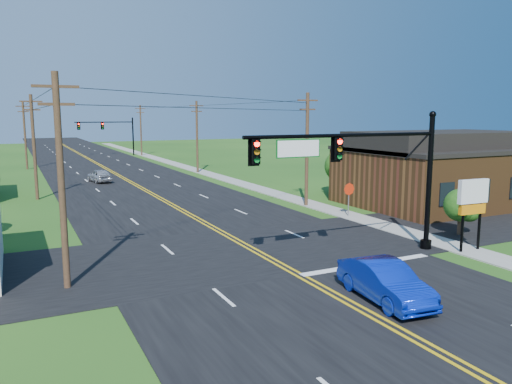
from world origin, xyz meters
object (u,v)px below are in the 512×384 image
signal_mast_far (108,130)px  blue_car (385,282)px  signal_mast_main (363,166)px  stop_sign (349,193)px

signal_mast_far → blue_car: size_ratio=2.32×
signal_mast_main → signal_mast_far: (0.10, 72.00, -0.20)m
signal_mast_main → signal_mast_far: same height
signal_mast_far → stop_sign: size_ratio=4.46×
signal_mast_main → stop_sign: signal_mast_main is taller
stop_sign → blue_car: bearing=-121.8°
blue_car → stop_sign: bearing=64.1°
blue_car → stop_sign: size_ratio=1.92×
signal_mast_far → blue_car: 77.25m
signal_mast_main → blue_car: 7.04m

